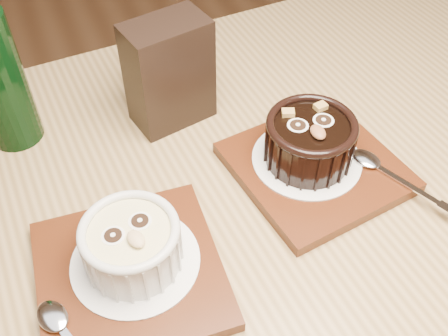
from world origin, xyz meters
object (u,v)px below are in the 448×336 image
(table, at_px, (239,274))
(tray_left, at_px, (130,274))
(ramekin_dark, at_px, (310,139))
(condiment_stand, at_px, (169,73))
(ramekin_white, at_px, (132,243))
(tray_right, at_px, (315,167))

(table, bearing_deg, tray_left, -174.08)
(ramekin_dark, height_order, condiment_stand, condiment_stand)
(table, distance_m, ramekin_white, 0.18)
(table, relative_size, tray_left, 6.95)
(condiment_stand, bearing_deg, ramekin_dark, -52.14)
(ramekin_dark, relative_size, condiment_stand, 0.74)
(ramekin_white, bearing_deg, tray_right, -1.65)
(tray_left, distance_m, tray_right, 0.25)
(ramekin_white, bearing_deg, table, -11.24)
(tray_left, bearing_deg, ramekin_white, 40.57)
(tray_left, distance_m, condiment_stand, 0.26)
(table, bearing_deg, ramekin_dark, 26.81)
(table, relative_size, ramekin_white, 12.94)
(condiment_stand, bearing_deg, tray_left, -118.21)
(ramekin_white, relative_size, condiment_stand, 0.69)
(table, relative_size, condiment_stand, 8.94)
(table, height_order, tray_right, tray_right)
(table, height_order, condiment_stand, condiment_stand)
(ramekin_white, xyz_separation_m, condiment_stand, (0.11, 0.21, 0.02))
(table, relative_size, tray_right, 6.95)
(tray_right, bearing_deg, condiment_stand, 128.06)
(tray_left, height_order, tray_right, same)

